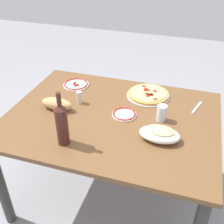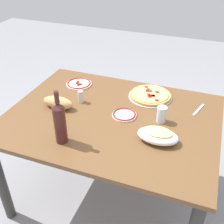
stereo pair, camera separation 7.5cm
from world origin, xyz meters
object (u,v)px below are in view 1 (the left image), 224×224
(side_plate_far, at_px, (124,114))
(bread_loaf, at_px, (57,104))
(spice_shaker, at_px, (79,97))
(water_glass, at_px, (162,113))
(side_plate_near, at_px, (76,84))
(wine_bottle, at_px, (62,123))
(baked_pasta_dish, at_px, (160,134))
(pepperoni_pizza, at_px, (148,94))
(dining_table, at_px, (112,129))

(side_plate_far, bearing_deg, bread_loaf, -171.93)
(spice_shaker, bearing_deg, water_glass, -3.51)
(side_plate_near, relative_size, bread_loaf, 0.90)
(wine_bottle, bearing_deg, baked_pasta_dish, 20.71)
(baked_pasta_dish, relative_size, water_glass, 2.24)
(pepperoni_pizza, relative_size, wine_bottle, 0.97)
(dining_table, height_order, baked_pasta_dish, baked_pasta_dish)
(pepperoni_pizza, relative_size, baked_pasta_dish, 1.33)
(water_glass, relative_size, spice_shaker, 1.23)
(water_glass, bearing_deg, dining_table, -170.78)
(dining_table, relative_size, spice_shaker, 15.80)
(dining_table, relative_size, baked_pasta_dish, 5.73)
(water_glass, distance_m, bread_loaf, 0.70)
(side_plate_near, distance_m, bread_loaf, 0.35)
(baked_pasta_dish, relative_size, side_plate_near, 1.21)
(baked_pasta_dish, height_order, bread_loaf, bread_loaf)
(side_plate_far, height_order, spice_shaker, spice_shaker)
(spice_shaker, bearing_deg, bread_loaf, -132.05)
(wine_bottle, distance_m, water_glass, 0.64)
(wine_bottle, bearing_deg, bread_loaf, 122.71)
(pepperoni_pizza, height_order, spice_shaker, spice_shaker)
(pepperoni_pizza, distance_m, side_plate_near, 0.57)
(dining_table, bearing_deg, wine_bottle, -117.98)
(pepperoni_pizza, bearing_deg, water_glass, -63.48)
(pepperoni_pizza, height_order, water_glass, water_glass)
(dining_table, xyz_separation_m, spice_shaker, (-0.27, 0.09, 0.15))
(baked_pasta_dish, distance_m, spice_shaker, 0.65)
(wine_bottle, distance_m, side_plate_far, 0.47)
(water_glass, xyz_separation_m, side_plate_near, (-0.71, 0.26, -0.04))
(bread_loaf, bearing_deg, dining_table, 5.39)
(baked_pasta_dish, bearing_deg, wine_bottle, -159.29)
(pepperoni_pizza, height_order, baked_pasta_dish, baked_pasta_dish)
(pepperoni_pizza, relative_size, water_glass, 2.97)
(side_plate_far, bearing_deg, side_plate_near, 148.70)
(water_glass, height_order, side_plate_near, water_glass)
(wine_bottle, xyz_separation_m, side_plate_near, (-0.21, 0.66, -0.13))
(side_plate_near, height_order, side_plate_far, side_plate_near)
(water_glass, distance_m, spice_shaker, 0.58)
(water_glass, height_order, spice_shaker, water_glass)
(side_plate_far, relative_size, bread_loaf, 0.73)
(water_glass, relative_size, bread_loaf, 0.49)
(baked_pasta_dish, relative_size, side_plate_far, 1.49)
(water_glass, bearing_deg, bread_loaf, -172.86)
(bread_loaf, bearing_deg, side_plate_near, 92.91)
(baked_pasta_dish, height_order, spice_shaker, spice_shaker)
(baked_pasta_dish, height_order, side_plate_far, baked_pasta_dish)
(wine_bottle, distance_m, side_plate_near, 0.70)
(pepperoni_pizza, distance_m, wine_bottle, 0.77)
(baked_pasta_dish, height_order, side_plate_near, baked_pasta_dish)
(dining_table, distance_m, side_plate_near, 0.52)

